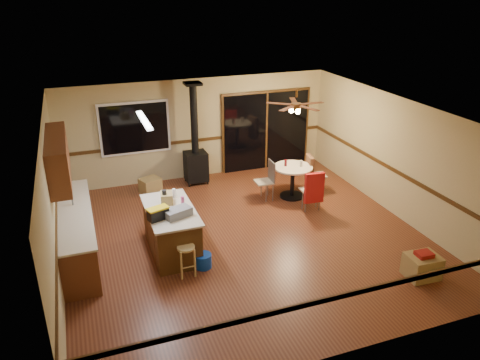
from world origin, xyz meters
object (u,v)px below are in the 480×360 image
kitchen_island (171,230)px  bar_stool (187,260)px  chair_left (268,176)px  box_corner_b (415,265)px  box_corner_a (422,266)px  dining_table (293,176)px  wood_stove (196,156)px  blue_bucket (203,261)px  toolbox_black (158,214)px  chair_near (314,187)px  box_under_window (150,186)px  toolbox_grey (178,213)px  chair_right (310,170)px

kitchen_island → bar_stool: bearing=-85.4°
chair_left → box_corner_b: bearing=-71.2°
box_corner_a → dining_table: bearing=100.4°
wood_stove → blue_bucket: (-0.89, -3.80, -0.60)m
toolbox_black → wood_stove: bearing=64.9°
wood_stove → chair_left: 2.04m
kitchen_island → chair_left: (2.65, 1.53, 0.14)m
blue_bucket → chair_near: chair_near is taller
bar_stool → dining_table: size_ratio=0.62×
kitchen_island → toolbox_black: 0.70m
box_under_window → toolbox_black: bearing=-96.5°
kitchen_island → toolbox_grey: 0.63m
chair_left → box_corner_a: size_ratio=0.93×
toolbox_grey → chair_right: size_ratio=0.70×
toolbox_black → blue_bucket: (0.69, -0.42, -0.87)m
toolbox_black → chair_left: (2.94, 1.86, -0.41)m
chair_right → box_under_window: size_ratio=1.50×
bar_stool → blue_bucket: 0.39m
toolbox_grey → dining_table: size_ratio=0.53×
chair_right → box_corner_b: (0.16, -3.73, -0.45)m
toolbox_grey → box_corner_b: bearing=-25.8°
chair_right → box_corner_a: chair_right is taller
chair_near → toolbox_grey: bearing=-164.7°
box_corner_a → chair_left: bearing=108.4°
chair_near → bar_stool: bearing=-156.4°
blue_bucket → box_corner_a: (3.54, -1.60, 0.08)m
toolbox_grey → blue_bucket: toolbox_grey is taller
chair_left → box_corner_b: chair_left is taller
wood_stove → chair_near: 3.22m
blue_bucket → dining_table: (2.84, 2.18, 0.40)m
box_corner_b → chair_right: bearing=92.4°
chair_right → blue_bucket: bearing=-145.9°
kitchen_island → chair_right: 4.07m
kitchen_island → chair_near: bearing=9.5°
kitchen_island → toolbox_black: (-0.28, -0.33, 0.55)m
bar_stool → dining_table: (3.18, 2.31, 0.25)m
wood_stove → box_corner_a: wood_stove is taller
chair_left → bar_stool: bearing=-137.0°
dining_table → box_corner_a: size_ratio=1.68×
bar_stool → box_under_window: size_ratio=1.22×
wood_stove → box_corner_b: (2.63, -5.25, -0.58)m
blue_bucket → box_corner_a: size_ratio=0.57×
toolbox_black → box_corner_a: toolbox_black is taller
chair_near → box_corner_b: 2.85m
bar_stool → box_corner_b: bar_stool is taller
toolbox_black → toolbox_grey: bearing=-1.4°
bar_stool → dining_table: dining_table is taller
dining_table → bar_stool: bearing=-144.0°
blue_bucket → chair_near: (2.93, 1.30, 0.47)m
dining_table → box_corner_a: dining_table is taller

